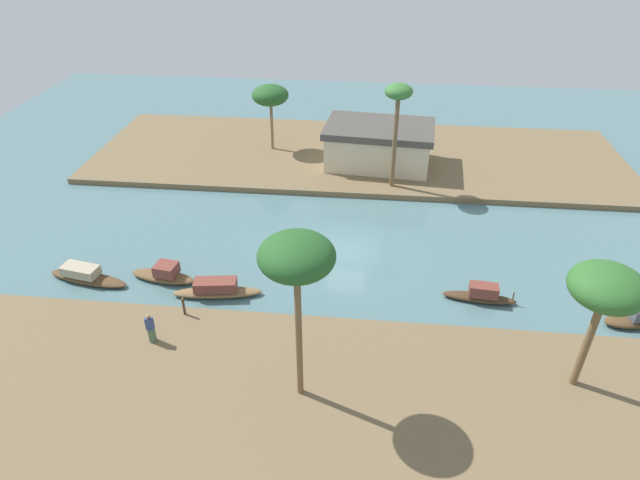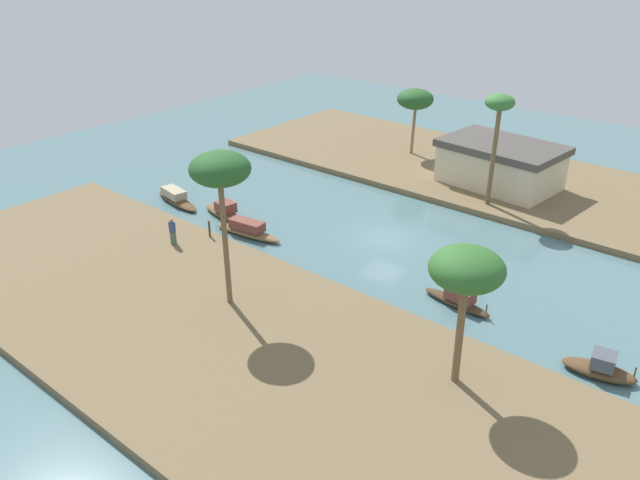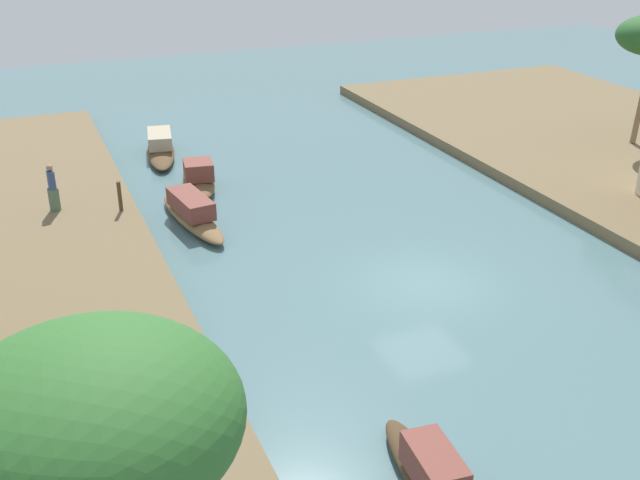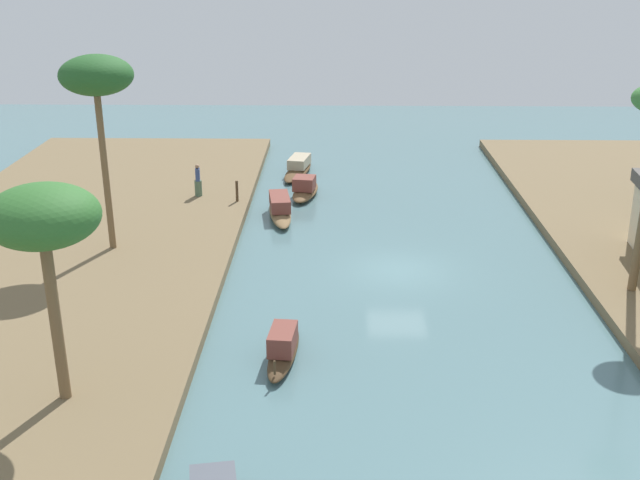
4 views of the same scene
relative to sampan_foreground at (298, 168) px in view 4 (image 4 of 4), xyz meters
The scene contains 10 objects.
river_water 15.99m from the sampan_foreground, 17.81° to the left, with size 74.67×74.67×0.00m, color slate.
riverbank_left 18.10m from the sampan_foreground, 32.79° to the right, with size 45.28×15.09×0.44m, color brown.
sampan_foreground is the anchor object (origin of this frame).
sampan_midstream 8.13m from the sampan_foreground, ahead, with size 5.18×1.71×1.08m.
sampan_downstream_large 4.63m from the sampan_foreground, ahead, with size 4.14×1.78×1.15m.
sampan_upstream_small 23.06m from the sampan_foreground, ahead, with size 4.16×1.22×1.11m.
person_on_near_bank 7.88m from the sampan_foreground, 39.61° to the right, with size 0.42×0.42×1.70m.
mooring_post 7.58m from the sampan_foreground, 22.14° to the right, with size 0.14×0.14×1.09m, color #4C3823.
palm_tree_left_near 17.44m from the sampan_foreground, 28.50° to the right, with size 3.03×3.03×8.31m.
palm_tree_left_far 27.50m from the sampan_foreground, 12.17° to the right, with size 3.13×3.13×6.44m.
Camera 4 is at (31.64, -2.70, 12.85)m, focal length 45.46 mm.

